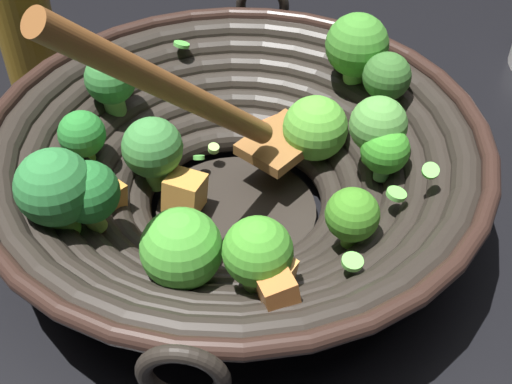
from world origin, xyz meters
TOP-DOWN VIEW (x-y plane):
  - ground_plane at (0.00, 0.00)m, footprint 4.00×4.00m
  - wok at (0.00, 0.00)m, footprint 0.40×0.40m
  - cooking_oil_bottle at (0.05, -0.29)m, footprint 0.06×0.06m

SIDE VIEW (x-z plane):
  - ground_plane at x=0.00m, z-range 0.00..0.00m
  - wok at x=0.00m, z-range -0.06..0.19m
  - cooking_oil_bottle at x=0.05m, z-range -0.02..0.18m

